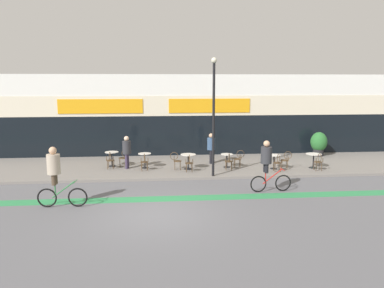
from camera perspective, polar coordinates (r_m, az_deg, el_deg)
The scene contains 26 objects.
ground_plane at distance 13.18m, azimuth -5.52°, elevation -10.75°, with size 120.00×120.00×0.00m, color #5B5B60.
sidewalk_slab at distance 20.13m, azimuth -5.44°, elevation -3.44°, with size 40.00×5.50×0.12m, color slate.
storefront_facade at distance 24.42m, azimuth -5.50°, elevation 4.59°, with size 40.00×4.06×4.98m.
bike_lane_stripe at distance 14.89m, azimuth -5.49°, elevation -8.33°, with size 36.00×0.70×0.01m, color #2D844C.
bistro_table_0 at distance 20.17m, azimuth -12.13°, elevation -1.80°, with size 0.71×0.71×0.78m.
bistro_table_1 at distance 19.49m, azimuth -7.23°, elevation -2.08°, with size 0.66×0.66×0.77m.
bistro_table_2 at distance 19.07m, azimuth -0.58°, elevation -2.22°, with size 0.78×0.78×0.78m.
bistro_table_3 at distance 19.58m, azimuth 5.34°, elevation -2.13°, with size 0.63×0.63×0.71m.
bistro_table_4 at distance 19.61m, azimuth 12.38°, elevation -2.24°, with size 0.65×0.65×0.73m.
bistro_table_5 at distance 20.35m, azimuth 18.04°, elevation -2.00°, with size 0.79×0.79×0.75m.
cafe_chair_0_near at distance 19.57m, azimuth -12.35°, elevation -2.27°, with size 0.42×0.58×0.90m.
cafe_chair_0_side at distance 20.11m, azimuth -10.35°, elevation -1.88°, with size 0.59×0.43×0.90m.
cafe_chair_1_near at distance 18.88m, azimuth -7.26°, elevation -2.55°, with size 0.44×0.59×0.90m.
cafe_chair_2_near at distance 18.47m, azimuth -0.43°, elevation -2.74°, with size 0.41×0.58×0.90m.
cafe_chair_2_side at distance 19.05m, azimuth -2.46°, elevation -2.37°, with size 0.58×0.42×0.90m.
cafe_chair_3_near at distance 18.97m, azimuth 5.66°, elevation -2.46°, with size 0.44×0.59×0.90m.
cafe_chair_3_side at distance 19.69m, azimuth 7.13°, elevation -2.04°, with size 0.58×0.42×0.90m.
cafe_chair_4_near at distance 19.03m, azimuth 12.94°, elevation -2.62°, with size 0.42×0.58×0.90m.
cafe_chair_4_side at distance 19.80m, azimuth 14.12°, elevation -2.20°, with size 0.60×0.45×0.90m.
cafe_chair_5_near at distance 19.80m, azimuth 18.74°, elevation -2.42°, with size 0.40×0.58×0.90m.
planter_pot at distance 23.76m, azimuth 18.75°, elevation 0.13°, with size 0.97×0.97×1.44m.
lamp_post at distance 17.36m, azimuth 3.32°, elevation 5.29°, with size 0.26×0.26×5.51m.
cyclist_0 at distance 14.43m, azimuth -20.06°, elevation -4.05°, with size 1.82×0.51×2.25m.
cyclist_1 at distance 15.76m, azimuth 11.42°, elevation -2.73°, with size 1.78×0.52×2.17m.
pedestrian_near_end at distance 20.39m, azimuth 2.92°, elevation -0.25°, with size 0.44×0.44×1.66m.
pedestrian_far_end at distance 19.45m, azimuth -9.92°, elevation -0.80°, with size 0.53×0.53×1.69m.
Camera 1 is at (0.13, -12.37, 4.55)m, focal length 35.00 mm.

